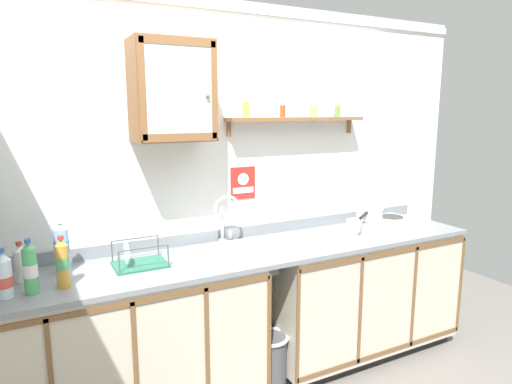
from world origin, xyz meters
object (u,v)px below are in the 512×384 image
object	(u,v)px
hot_plate_stove	(382,224)
bottle_juice_amber_4	(62,263)
saucepan	(369,213)
bottle_soda_green_2	(30,269)
warning_sign	(243,183)
trash_bin	(269,361)
bottle_water_blue_3	(62,248)
bottle_opaque_white_0	(21,264)
wall_cabinet	(172,91)
bottle_water_clear_1	(3,276)
sink	(234,253)
dish_rack	(138,262)

from	to	relation	value
hot_plate_stove	bottle_juice_amber_4	distance (m)	2.24
saucepan	bottle_soda_green_2	xyz separation A→B (m)	(-2.27, -0.15, 0.00)
saucepan	warning_sign	distance (m)	0.99
hot_plate_stove	trash_bin	world-z (taller)	hot_plate_stove
bottle_water_blue_3	bottle_juice_amber_4	xyz separation A→B (m)	(-0.01, -0.23, -0.02)
hot_plate_stove	bottle_opaque_white_0	bearing A→B (deg)	178.65
bottle_juice_amber_4	warning_sign	size ratio (longest dim) A/B	1.21
wall_cabinet	bottle_water_clear_1	bearing A→B (deg)	-164.45
bottle_water_blue_3	sink	bearing A→B (deg)	-4.47
wall_cabinet	warning_sign	size ratio (longest dim) A/B	2.63
sink	dish_rack	bearing A→B (deg)	-179.84
warning_sign	trash_bin	distance (m)	1.20
hot_plate_stove	saucepan	distance (m)	0.15
saucepan	bottle_soda_green_2	bearing A→B (deg)	-176.13
bottle_water_blue_3	bottle_juice_amber_4	world-z (taller)	bottle_water_blue_3
bottle_opaque_white_0	dish_rack	distance (m)	0.60
bottle_opaque_white_0	bottle_juice_amber_4	xyz separation A→B (m)	(0.19, -0.18, 0.03)
dish_rack	saucepan	bearing A→B (deg)	-0.17
bottle_juice_amber_4	bottle_water_blue_3	bearing A→B (deg)	86.26
saucepan	dish_rack	distance (m)	1.72
dish_rack	warning_sign	bearing A→B (deg)	17.67
saucepan	trash_bin	world-z (taller)	saucepan
sink	trash_bin	distance (m)	0.76
trash_bin	bottle_juice_amber_4	bearing A→B (deg)	179.33
warning_sign	bottle_soda_green_2	bearing A→B (deg)	-163.02
wall_cabinet	warning_sign	bearing A→B (deg)	14.97
sink	warning_sign	bearing A→B (deg)	53.03
bottle_soda_green_2	bottle_water_blue_3	world-z (taller)	bottle_water_blue_3
saucepan	wall_cabinet	xyz separation A→B (m)	(-1.45, 0.12, 0.87)
sink	warning_sign	world-z (taller)	warning_sign
bottle_juice_amber_4	dish_rack	distance (m)	0.45
bottle_juice_amber_4	warning_sign	distance (m)	1.30
wall_cabinet	bottle_juice_amber_4	bearing A→B (deg)	-159.10
saucepan	bottle_juice_amber_4	bearing A→B (deg)	-176.21
saucepan	warning_sign	size ratio (longest dim) A/B	1.52
bottle_opaque_white_0	bottle_water_clear_1	xyz separation A→B (m)	(-0.08, -0.18, 0.01)
dish_rack	sink	bearing A→B (deg)	0.16
saucepan	bottle_soda_green_2	distance (m)	2.28
hot_plate_stove	bottle_water_clear_1	size ratio (longest dim) A/B	1.88
sink	saucepan	distance (m)	1.12
saucepan	trash_bin	xyz separation A→B (m)	(-0.94, -0.15, -0.86)
bottle_opaque_white_0	warning_sign	size ratio (longest dim) A/B	0.98
bottle_juice_amber_4	dish_rack	size ratio (longest dim) A/B	0.91
hot_plate_stove	saucepan	xyz separation A→B (m)	(-0.11, 0.02, 0.09)
bottle_opaque_white_0	wall_cabinet	distance (m)	1.25
bottle_water_clear_1	trash_bin	world-z (taller)	bottle_water_clear_1
bottle_water_blue_3	wall_cabinet	xyz separation A→B (m)	(0.66, 0.03, 0.85)
warning_sign	dish_rack	bearing A→B (deg)	-162.33
saucepan	bottle_water_blue_3	bearing A→B (deg)	177.70
bottle_water_clear_1	saucepan	bearing A→B (deg)	3.45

